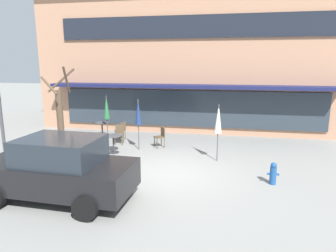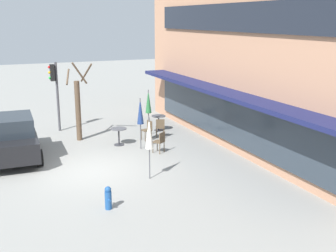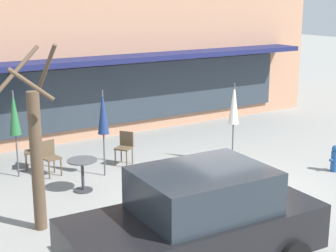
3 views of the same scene
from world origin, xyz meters
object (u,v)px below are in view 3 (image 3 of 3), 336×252
object	(u,v)px
patio_umbrella_cream_folded	(234,104)
cafe_chair_1	(125,145)
cafe_chair_0	(50,155)
fire_hydrant	(335,158)
street_tree	(36,152)
cafe_chair_2	(35,150)
patio_umbrella_corner_open	(103,113)
parked_sedan	(197,223)
cafe_table_near_wall	(82,170)
patio_umbrella_green_folded	(14,114)

from	to	relation	value
patio_umbrella_cream_folded	cafe_chair_1	world-z (taller)	patio_umbrella_cream_folded
cafe_chair_0	fire_hydrant	xyz separation A→B (m)	(6.34, -3.65, -0.17)
street_tree	fire_hydrant	world-z (taller)	street_tree
cafe_chair_2	street_tree	bearing A→B (deg)	-106.76
street_tree	cafe_chair_0	bearing A→B (deg)	66.97
patio_umbrella_cream_folded	patio_umbrella_corner_open	bearing A→B (deg)	165.09
cafe_chair_0	fire_hydrant	distance (m)	7.32
parked_sedan	patio_umbrella_corner_open	bearing A→B (deg)	81.51
cafe_chair_1	fire_hydrant	size ratio (longest dim) A/B	1.26
cafe_table_near_wall	cafe_chair_0	size ratio (longest dim) A/B	0.85
street_tree	fire_hydrant	bearing A→B (deg)	-5.83
cafe_chair_1	parked_sedan	distance (m)	5.87
patio_umbrella_green_folded	fire_hydrant	size ratio (longest dim) A/B	3.12
patio_umbrella_cream_folded	cafe_chair_0	xyz separation A→B (m)	(-4.56, 1.67, -1.10)
patio_umbrella_cream_folded	parked_sedan	xyz separation A→B (m)	(-4.16, -4.19, -0.75)
parked_sedan	street_tree	bearing A→B (deg)	118.55
cafe_chair_2	patio_umbrella_cream_folded	bearing A→B (deg)	-26.48
street_tree	patio_umbrella_cream_folded	bearing A→B (deg)	11.81
patio_umbrella_corner_open	parked_sedan	size ratio (longest dim) A/B	0.52
patio_umbrella_green_folded	parked_sedan	bearing A→B (deg)	-79.74
cafe_chair_2	patio_umbrella_green_folded	bearing A→B (deg)	-147.61
patio_umbrella_green_folded	cafe_chair_2	bearing A→B (deg)	32.39
cafe_table_near_wall	street_tree	xyz separation A→B (m)	(-1.49, -1.41, 1.05)
parked_sedan	cafe_chair_2	bearing A→B (deg)	94.81
cafe_chair_0	street_tree	size ratio (longest dim) A/B	0.25
patio_umbrella_cream_folded	cafe_chair_1	xyz separation A→B (m)	(-2.54, 1.44, -1.10)
patio_umbrella_corner_open	fire_hydrant	world-z (taller)	patio_umbrella_corner_open
cafe_chair_0	parked_sedan	bearing A→B (deg)	-86.12
street_tree	patio_umbrella_corner_open	bearing A→B (deg)	41.60
patio_umbrella_green_folded	fire_hydrant	xyz separation A→B (m)	(7.06, -3.97, -1.27)
patio_umbrella_green_folded	cafe_table_near_wall	bearing A→B (deg)	-60.95
patio_umbrella_cream_folded	street_tree	xyz separation A→B (m)	(-5.79, -1.21, -0.06)
patio_umbrella_corner_open	street_tree	size ratio (longest dim) A/B	0.61
patio_umbrella_cream_folded	cafe_chair_2	world-z (taller)	patio_umbrella_cream_folded
patio_umbrella_corner_open	fire_hydrant	xyz separation A→B (m)	(5.18, -2.89, -1.27)
cafe_table_near_wall	patio_umbrella_corner_open	size ratio (longest dim) A/B	0.35
patio_umbrella_cream_folded	parked_sedan	size ratio (longest dim) A/B	0.52
cafe_chair_2	fire_hydrant	size ratio (longest dim) A/B	1.26
cafe_chair_2	fire_hydrant	bearing A→B (deg)	-33.69
parked_sedan	patio_umbrella_green_folded	bearing A→B (deg)	100.26
cafe_chair_0	cafe_chair_1	size ratio (longest dim) A/B	1.00
cafe_chair_0	fire_hydrant	bearing A→B (deg)	-29.93
street_tree	cafe_table_near_wall	bearing A→B (deg)	43.42
cafe_table_near_wall	patio_umbrella_green_folded	bearing A→B (deg)	119.05
patio_umbrella_green_folded	cafe_chair_1	world-z (taller)	patio_umbrella_green_folded
cafe_chair_1	parked_sedan	world-z (taller)	parked_sedan
patio_umbrella_green_folded	patio_umbrella_cream_folded	distance (m)	5.64
cafe_table_near_wall	cafe_chair_0	xyz separation A→B (m)	(-0.27, 1.47, 0.01)
patio_umbrella_corner_open	cafe_chair_2	distance (m)	2.24
fire_hydrant	parked_sedan	bearing A→B (deg)	-159.61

